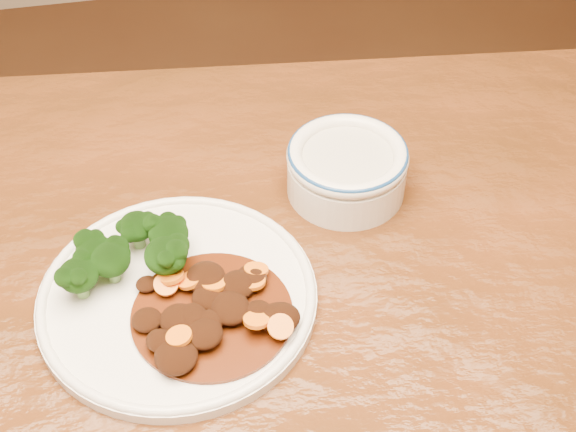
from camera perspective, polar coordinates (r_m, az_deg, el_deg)
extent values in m
cube|color=#5D2A10|center=(0.80, -5.11, -9.25)|extent=(1.59, 1.07, 0.04)
cylinder|color=white|center=(0.81, -7.83, -5.79)|extent=(0.28, 0.28, 0.01)
torus|color=white|center=(0.80, -7.88, -5.51)|extent=(0.28, 0.28, 0.01)
cylinder|color=#70A354|center=(0.83, -13.43, -3.24)|extent=(0.01, 0.01, 0.02)
ellipsoid|color=black|center=(0.82, -13.66, -2.32)|extent=(0.04, 0.04, 0.03)
cylinder|color=#70A354|center=(0.81, -8.54, -3.85)|extent=(0.01, 0.01, 0.02)
ellipsoid|color=black|center=(0.80, -8.70, -2.81)|extent=(0.04, 0.04, 0.03)
cylinder|color=#70A354|center=(0.83, -8.34, -2.26)|extent=(0.01, 0.01, 0.02)
ellipsoid|color=black|center=(0.82, -8.50, -1.24)|extent=(0.04, 0.04, 0.03)
cylinder|color=#70A354|center=(0.85, -10.54, -1.66)|extent=(0.01, 0.01, 0.02)
ellipsoid|color=black|center=(0.83, -10.72, -0.73)|extent=(0.04, 0.04, 0.03)
cylinder|color=#70A354|center=(0.82, -12.28, -4.02)|extent=(0.01, 0.01, 0.02)
ellipsoid|color=black|center=(0.81, -12.51, -3.04)|extent=(0.04, 0.04, 0.03)
cylinder|color=#70A354|center=(0.82, -14.42, -5.05)|extent=(0.01, 0.01, 0.02)
ellipsoid|color=black|center=(0.80, -14.68, -4.09)|extent=(0.04, 0.04, 0.03)
cylinder|color=#4E2008|center=(0.78, -5.42, -6.98)|extent=(0.16, 0.16, 0.00)
ellipsoid|color=black|center=(0.78, -4.55, -6.13)|extent=(0.02, 0.02, 0.01)
ellipsoid|color=black|center=(0.75, -7.09, -9.06)|extent=(0.02, 0.02, 0.01)
ellipsoid|color=black|center=(0.78, -4.85, -6.55)|extent=(0.03, 0.02, 0.01)
ellipsoid|color=black|center=(0.76, -5.64, -7.44)|extent=(0.03, 0.03, 0.01)
ellipsoid|color=black|center=(0.77, -10.01, -7.29)|extent=(0.03, 0.03, 0.01)
ellipsoid|color=black|center=(0.80, -10.01, -4.79)|extent=(0.02, 0.02, 0.01)
ellipsoid|color=black|center=(0.79, -3.29, -4.82)|extent=(0.02, 0.02, 0.01)
ellipsoid|color=black|center=(0.81, -8.13, -4.17)|extent=(0.02, 0.02, 0.01)
ellipsoid|color=black|center=(0.76, -0.64, -7.26)|extent=(0.04, 0.04, 0.02)
ellipsoid|color=black|center=(0.81, -7.92, -4.47)|extent=(0.02, 0.02, 0.01)
ellipsoid|color=black|center=(0.77, -4.10, -6.56)|extent=(0.04, 0.04, 0.02)
ellipsoid|color=black|center=(0.75, -8.22, -9.04)|extent=(0.04, 0.04, 0.02)
ellipsoid|color=black|center=(0.74, -7.96, -9.81)|extent=(0.04, 0.04, 0.02)
ellipsoid|color=black|center=(0.76, -6.86, -7.21)|extent=(0.03, 0.03, 0.02)
ellipsoid|color=black|center=(0.80, -2.83, -4.14)|extent=(0.02, 0.02, 0.01)
ellipsoid|color=black|center=(0.79, -3.59, -4.91)|extent=(0.03, 0.04, 0.02)
ellipsoid|color=black|center=(0.78, -5.81, -5.80)|extent=(0.03, 0.03, 0.01)
ellipsoid|color=black|center=(0.75, -9.16, -8.74)|extent=(0.02, 0.03, 0.01)
ellipsoid|color=black|center=(0.75, -5.98, -8.33)|extent=(0.04, 0.04, 0.02)
ellipsoid|color=black|center=(0.77, -2.14, -6.81)|extent=(0.03, 0.03, 0.01)
ellipsoid|color=black|center=(0.79, -2.38, -4.50)|extent=(0.03, 0.03, 0.01)
ellipsoid|color=black|center=(0.80, -5.87, -4.40)|extent=(0.04, 0.04, 0.02)
ellipsoid|color=black|center=(0.77, -7.78, -7.32)|extent=(0.04, 0.04, 0.02)
cylinder|color=orange|center=(0.80, -8.24, -4.31)|extent=(0.03, 0.03, 0.01)
cylinder|color=orange|center=(0.79, -2.49, -4.67)|extent=(0.03, 0.03, 0.01)
cylinder|color=orange|center=(0.74, -7.75, -8.47)|extent=(0.03, 0.03, 0.01)
cylinder|color=orange|center=(0.79, -7.02, -4.56)|extent=(0.03, 0.03, 0.01)
cylinder|color=orange|center=(0.79, -8.66, -4.82)|extent=(0.03, 0.03, 0.01)
cylinder|color=orange|center=(0.75, -0.54, -7.87)|extent=(0.03, 0.03, 0.02)
cylinder|color=orange|center=(0.79, -5.31, -4.79)|extent=(0.03, 0.03, 0.01)
cylinder|color=orange|center=(0.80, -2.27, -3.83)|extent=(0.03, 0.03, 0.01)
cylinder|color=orange|center=(0.75, -2.27, -7.40)|extent=(0.03, 0.03, 0.01)
cylinder|color=white|center=(0.91, 4.16, 2.87)|extent=(0.13, 0.13, 0.04)
cylinder|color=beige|center=(0.89, 4.25, 4.12)|extent=(0.10, 0.10, 0.01)
torus|color=white|center=(0.88, 4.27, 4.34)|extent=(0.14, 0.14, 0.02)
torus|color=navy|center=(0.88, 4.28, 4.56)|extent=(0.13, 0.13, 0.01)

